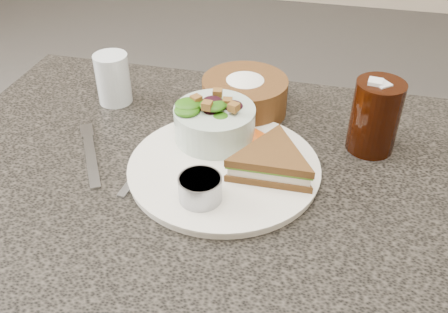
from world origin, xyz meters
The scene contains 10 objects.
dinner_plate centered at (0.01, 0.02, 0.76)m, with size 0.31×0.31×0.01m, color silver.
sandwich centered at (0.08, 0.01, 0.78)m, with size 0.16×0.16×0.04m, color #4E3115, non-canonical shape.
salad_bowl centered at (-0.03, 0.09, 0.80)m, with size 0.14×0.14×0.08m, color #A7BCAF, non-canonical shape.
dressing_ramekin centered at (-0.01, -0.07, 0.78)m, with size 0.06×0.06×0.04m, color gray.
orange_wedge centered at (0.04, 0.09, 0.78)m, with size 0.06×0.06×0.03m, color #F45E12.
fork centered at (-0.22, 0.00, 0.75)m, with size 0.02×0.17×0.00m, color #929498.
knife centered at (-0.12, 0.01, 0.75)m, with size 0.01×0.20×0.00m, color #AAADB3.
bread_basket centered at (0.00, 0.21, 0.80)m, with size 0.16×0.16×0.09m, color brown, non-canonical shape.
cola_glass centered at (0.24, 0.14, 0.82)m, with size 0.08×0.08×0.14m, color black, non-canonical shape.
water_glass centered at (-0.26, 0.19, 0.80)m, with size 0.07×0.07×0.10m, color silver.
Camera 1 is at (0.16, -0.61, 1.26)m, focal length 40.00 mm.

